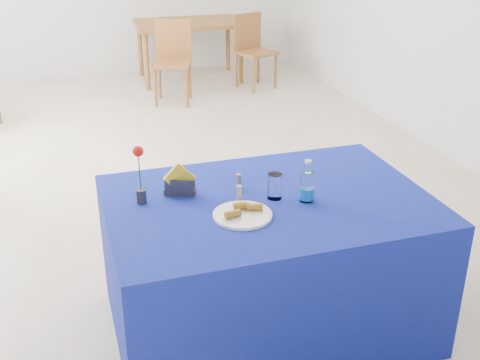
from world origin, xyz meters
name	(u,v)px	position (x,y,z in m)	size (l,w,h in m)	color
floor	(168,171)	(0.00, 0.00, 0.00)	(7.00, 7.00, 0.00)	beige
plate	(242,215)	(-0.08, -2.37, 0.77)	(0.28, 0.28, 0.01)	white
drinking_glass	(275,186)	(0.13, -2.23, 0.82)	(0.07, 0.07, 0.13)	white
salt_shaker	(239,194)	(-0.05, -2.21, 0.80)	(0.03, 0.03, 0.09)	gray
pepper_shaker	(239,182)	(-0.01, -2.08, 0.80)	(0.03, 0.03, 0.09)	slate
blue_table	(267,264)	(0.10, -2.23, 0.38)	(1.60, 1.10, 0.76)	navy
water_bottle	(307,187)	(0.27, -2.30, 0.83)	(0.07, 0.07, 0.21)	white
napkin_holder	(180,186)	(-0.31, -2.05, 0.81)	(0.17, 0.12, 0.17)	#35353A
rose_vase	(140,175)	(-0.51, -2.08, 0.91)	(0.05, 0.05, 0.30)	#232428
oak_table	(189,27)	(0.88, 2.89, 0.68)	(1.37, 0.91, 0.76)	olive
chair_bg_left	(173,55)	(0.48, 2.02, 0.54)	(0.52, 0.52, 0.93)	brown
chair_bg_right	(252,46)	(1.54, 2.33, 0.52)	(0.51, 0.51, 0.90)	brown
banana_pieces	(243,209)	(-0.07, -2.35, 0.79)	(0.20, 0.11, 0.03)	gold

